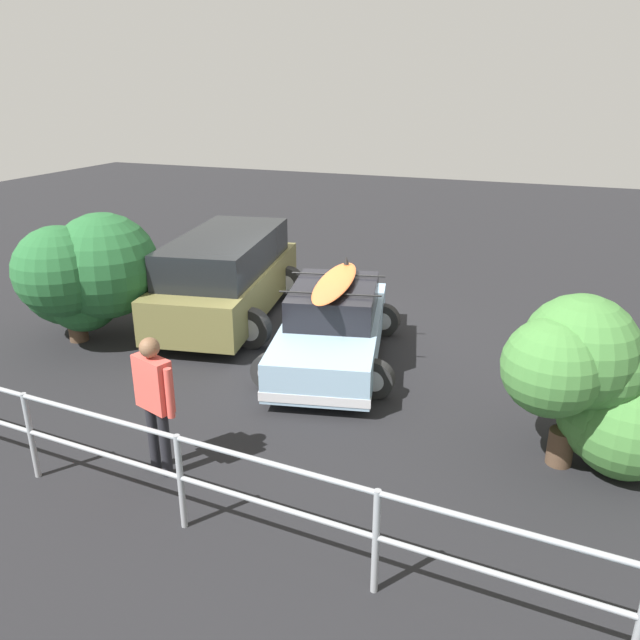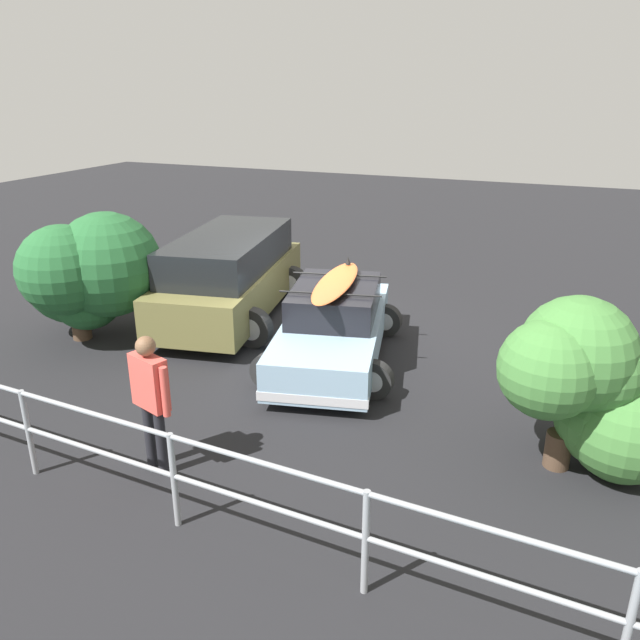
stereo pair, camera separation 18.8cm
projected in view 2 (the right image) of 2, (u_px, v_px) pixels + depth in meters
name	position (u px, v px, depth m)	size (l,w,h in m)	color
ground_plane	(319.00, 339.00, 11.76)	(44.00, 44.00, 0.02)	black
sedan_car	(334.00, 326.00, 10.70)	(2.76, 4.41, 1.58)	#8CADC6
suv_car	(230.00, 275.00, 12.57)	(3.02, 4.97, 1.74)	brown
person_bystander	(150.00, 392.00, 7.41)	(0.66, 0.35, 1.79)	black
railing_fence	(262.00, 492.00, 6.09)	(11.00, 0.78, 1.14)	gray
bush_near_left	(587.00, 383.00, 7.50)	(2.17, 2.11, 2.24)	#4C3828
bush_near_right	(86.00, 273.00, 11.34)	(2.67, 2.35, 2.40)	#4C3828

